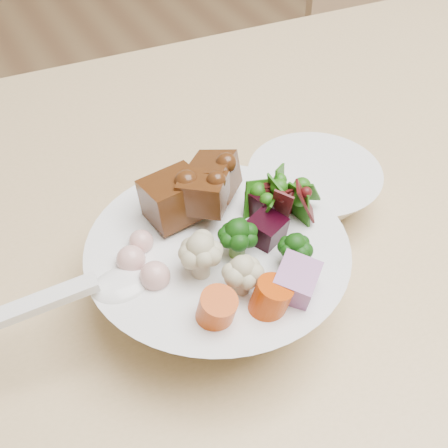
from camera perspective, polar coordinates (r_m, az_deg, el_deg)
name	(u,v)px	position (r m, az deg, el deg)	size (l,w,h in m)	color
chair_far	(389,99)	(1.59, 14.88, 10.99)	(0.42, 0.42, 0.81)	tan
food_bowl	(219,267)	(0.54, -0.48, -3.95)	(0.22, 0.22, 0.12)	white
soup_spoon	(100,291)	(0.50, -11.26, -6.02)	(0.14, 0.04, 0.03)	white
side_bowl	(313,188)	(0.65, 8.15, 3.25)	(0.14, 0.14, 0.05)	white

